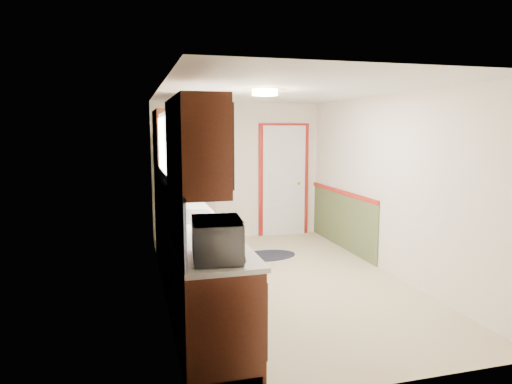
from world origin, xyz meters
TOP-DOWN VIEW (x-y plane):
  - room_shell at (0.00, 0.00)m, footprint 3.20×5.20m
  - kitchen_run at (-1.24, -0.29)m, footprint 0.63×4.00m
  - back_wall_trim at (0.99, 2.21)m, footprint 1.12×2.30m
  - ceiling_fixture at (-0.30, -0.20)m, footprint 0.30×0.30m
  - microwave at (-1.20, -1.95)m, footprint 0.36×0.59m
  - refrigerator at (-1.02, 1.75)m, footprint 0.83×0.81m
  - rug at (0.14, 1.16)m, footprint 0.98×0.68m
  - cooktop at (-1.19, 1.30)m, footprint 0.49×0.59m

SIDE VIEW (x-z plane):
  - rug at x=0.14m, z-range 0.00..0.01m
  - kitchen_run at x=-1.24m, z-range -0.29..1.91m
  - back_wall_trim at x=0.99m, z-range -0.15..1.93m
  - cooktop at x=-1.19m, z-range 0.94..0.96m
  - refrigerator at x=-1.02m, z-range 0.00..1.91m
  - microwave at x=-1.20m, z-range 0.94..1.32m
  - room_shell at x=0.00m, z-range -0.06..2.46m
  - ceiling_fixture at x=-0.30m, z-range 2.33..2.39m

